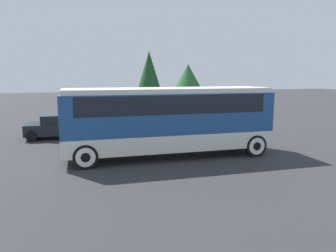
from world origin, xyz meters
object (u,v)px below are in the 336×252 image
(tour_bus, at_px, (170,116))
(parked_car_far, at_px, (149,122))
(parked_car_near, at_px, (66,126))
(parked_car_mid, at_px, (207,118))

(tour_bus, bearing_deg, parked_car_far, 86.23)
(parked_car_near, height_order, parked_car_far, parked_car_near)
(parked_car_mid, bearing_deg, tour_bus, -123.19)
(parked_car_near, relative_size, parked_car_mid, 1.14)
(parked_car_near, distance_m, parked_car_mid, 10.16)
(parked_car_near, bearing_deg, tour_bus, -51.86)
(parked_car_mid, xyz_separation_m, parked_car_far, (-4.69, -1.29, 0.02))
(parked_car_near, bearing_deg, parked_car_far, 2.90)
(tour_bus, xyz_separation_m, parked_car_near, (-4.92, 6.26, -1.22))
(tour_bus, distance_m, parked_car_near, 8.06)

